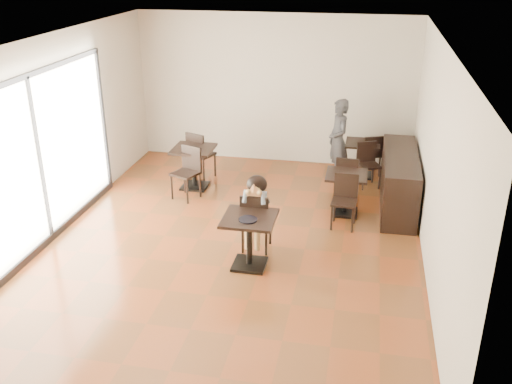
% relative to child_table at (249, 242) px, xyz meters
% --- Properties ---
extents(floor, '(6.00, 8.00, 0.01)m').
position_rel_child_table_xyz_m(floor, '(-0.41, 0.67, -0.41)').
color(floor, brown).
rests_on(floor, ground).
extents(ceiling, '(6.00, 8.00, 0.01)m').
position_rel_child_table_xyz_m(ceiling, '(-0.41, 0.67, 2.79)').
color(ceiling, silver).
rests_on(ceiling, floor).
extents(wall_back, '(6.00, 0.01, 3.20)m').
position_rel_child_table_xyz_m(wall_back, '(-0.41, 4.67, 1.19)').
color(wall_back, beige).
rests_on(wall_back, floor).
extents(wall_front, '(6.00, 0.01, 3.20)m').
position_rel_child_table_xyz_m(wall_front, '(-0.41, -3.33, 1.19)').
color(wall_front, beige).
rests_on(wall_front, floor).
extents(wall_left, '(0.01, 8.00, 3.20)m').
position_rel_child_table_xyz_m(wall_left, '(-3.41, 0.67, 1.19)').
color(wall_left, beige).
rests_on(wall_left, floor).
extents(wall_right, '(0.01, 8.00, 3.20)m').
position_rel_child_table_xyz_m(wall_right, '(2.59, 0.67, 1.19)').
color(wall_right, beige).
rests_on(wall_right, floor).
extents(storefront_window, '(0.04, 4.50, 2.60)m').
position_rel_child_table_xyz_m(storefront_window, '(-3.38, 0.17, 0.99)').
color(storefront_window, white).
rests_on(storefront_window, floor).
extents(child_table, '(0.77, 0.77, 0.81)m').
position_rel_child_table_xyz_m(child_table, '(0.00, 0.00, 0.00)').
color(child_table, black).
rests_on(child_table, floor).
extents(child_chair, '(0.44, 0.44, 0.98)m').
position_rel_child_table_xyz_m(child_chair, '(0.00, 0.55, 0.08)').
color(child_chair, black).
rests_on(child_chair, floor).
extents(child, '(0.44, 0.62, 1.23)m').
position_rel_child_table_xyz_m(child, '(0.00, 0.55, 0.21)').
color(child, gray).
rests_on(child, child_chair).
extents(plate, '(0.27, 0.27, 0.02)m').
position_rel_child_table_xyz_m(plate, '(0.00, -0.10, 0.42)').
color(plate, black).
rests_on(plate, child_table).
extents(pizza_slice, '(0.29, 0.22, 0.07)m').
position_rel_child_table_xyz_m(pizza_slice, '(0.00, 0.36, 0.66)').
color(pizza_slice, '#CFBD70').
rests_on(pizza_slice, child).
extents(adult_patron, '(0.61, 0.72, 1.69)m').
position_rel_child_table_xyz_m(adult_patron, '(1.04, 3.74, 0.44)').
color(adult_patron, '#36363B').
rests_on(adult_patron, floor).
extents(cafe_table_mid, '(0.77, 0.77, 0.76)m').
position_rel_child_table_xyz_m(cafe_table_mid, '(1.30, 2.14, -0.03)').
color(cafe_table_mid, black).
rests_on(cafe_table_mid, floor).
extents(cafe_table_left, '(1.02, 1.02, 0.83)m').
position_rel_child_table_xyz_m(cafe_table_left, '(-1.70, 2.78, 0.01)').
color(cafe_table_left, black).
rests_on(cafe_table_left, floor).
extents(cafe_table_back, '(0.91, 0.91, 0.74)m').
position_rel_child_table_xyz_m(cafe_table_back, '(1.54, 4.04, -0.04)').
color(cafe_table_back, black).
rests_on(cafe_table_back, floor).
extents(chair_mid_a, '(0.44, 0.44, 0.92)m').
position_rel_child_table_xyz_m(chair_mid_a, '(1.30, 2.69, 0.05)').
color(chair_mid_a, black).
rests_on(chair_mid_a, floor).
extents(chair_mid_b, '(0.44, 0.44, 0.92)m').
position_rel_child_table_xyz_m(chair_mid_b, '(1.30, 1.59, 0.05)').
color(chair_mid_b, black).
rests_on(chair_mid_b, floor).
extents(chair_left_a, '(0.58, 0.58, 0.99)m').
position_rel_child_table_xyz_m(chair_left_a, '(-1.70, 3.33, 0.09)').
color(chair_left_a, black).
rests_on(chair_left_a, floor).
extents(chair_left_b, '(0.58, 0.58, 0.99)m').
position_rel_child_table_xyz_m(chair_left_b, '(-1.70, 2.23, 0.09)').
color(chair_left_b, black).
rests_on(chair_left_b, floor).
extents(chair_back_a, '(0.52, 0.52, 0.89)m').
position_rel_child_table_xyz_m(chair_back_a, '(1.69, 4.17, 0.04)').
color(chair_back_a, black).
rests_on(chair_back_a, floor).
extents(chair_back_b, '(0.52, 0.52, 0.89)m').
position_rel_child_table_xyz_m(chair_back_b, '(1.69, 3.49, 0.04)').
color(chair_back_b, black).
rests_on(chair_back_b, floor).
extents(service_counter, '(0.60, 2.40, 1.00)m').
position_rel_child_table_xyz_m(service_counter, '(2.24, 2.67, 0.09)').
color(service_counter, black).
rests_on(service_counter, floor).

